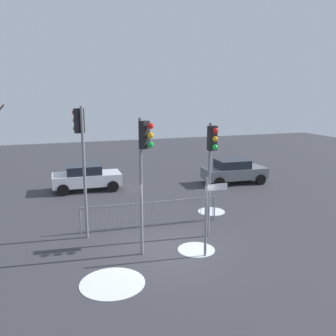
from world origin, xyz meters
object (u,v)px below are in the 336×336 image
at_px(traffic_light_mid_left, 211,155).
at_px(car_grey_trailing, 234,171).
at_px(traffic_light_rear_right, 144,157).
at_px(car_white_mid, 86,177).
at_px(direction_sign_post, 208,213).
at_px(traffic_light_foreground_right, 81,143).

relative_size(traffic_light_mid_left, car_grey_trailing, 1.14).
relative_size(traffic_light_mid_left, traffic_light_rear_right, 0.94).
bearing_deg(car_white_mid, direction_sign_post, -72.06).
relative_size(traffic_light_mid_left, direction_sign_post, 1.60).
xyz_separation_m(direction_sign_post, car_white_mid, (-2.92, 10.07, -0.80)).
height_order(traffic_light_rear_right, direction_sign_post, traffic_light_rear_right).
height_order(traffic_light_foreground_right, car_grey_trailing, traffic_light_foreground_right).
bearing_deg(traffic_light_mid_left, car_white_mid, -67.14).
bearing_deg(traffic_light_foreground_right, traffic_light_mid_left, -50.02).
height_order(traffic_light_rear_right, car_grey_trailing, traffic_light_rear_right).
height_order(traffic_light_mid_left, car_white_mid, traffic_light_mid_left).
bearing_deg(direction_sign_post, traffic_light_mid_left, 65.14).
bearing_deg(traffic_light_mid_left, direction_sign_post, 61.29).
xyz_separation_m(car_grey_trailing, car_white_mid, (-8.79, 1.24, 0.00)).
distance_m(car_grey_trailing, car_white_mid, 8.88).
height_order(traffic_light_mid_left, traffic_light_foreground_right, traffic_light_foreground_right).
bearing_deg(car_grey_trailing, car_white_mid, 174.68).
xyz_separation_m(traffic_light_mid_left, traffic_light_rear_right, (-2.77, -0.69, 0.22)).
bearing_deg(car_grey_trailing, traffic_light_foreground_right, -146.60).
distance_m(traffic_light_foreground_right, car_grey_trailing, 11.60).
bearing_deg(direction_sign_post, traffic_light_rear_right, 163.13).
relative_size(direction_sign_post, car_grey_trailing, 0.72).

